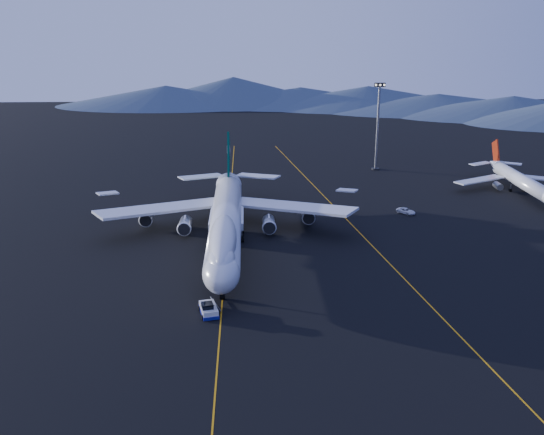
{
  "coord_description": "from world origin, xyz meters",
  "views": [
    {
      "loc": [
        4.43,
        -123.27,
        46.46
      ],
      "look_at": [
        9.93,
        0.91,
        6.0
      ],
      "focal_mm": 40.0,
      "sensor_mm": 36.0,
      "label": 1
    }
  ],
  "objects_px": {
    "floodlight_mast": "(378,126)",
    "pushback_tug": "(209,310)",
    "boeing_747": "(226,220)",
    "service_van": "(406,211)",
    "second_jet": "(519,180)"
  },
  "relations": [
    {
      "from": "boeing_747",
      "to": "pushback_tug",
      "type": "relative_size",
      "value": 12.74
    },
    {
      "from": "second_jet",
      "to": "pushback_tug",
      "type": "bearing_deg",
      "value": -128.7
    },
    {
      "from": "boeing_747",
      "to": "service_van",
      "type": "height_order",
      "value": "boeing_747"
    },
    {
      "from": "boeing_747",
      "to": "floodlight_mast",
      "type": "relative_size",
      "value": 2.59
    },
    {
      "from": "pushback_tug",
      "to": "service_van",
      "type": "height_order",
      "value": "pushback_tug"
    },
    {
      "from": "second_jet",
      "to": "service_van",
      "type": "height_order",
      "value": "second_jet"
    },
    {
      "from": "service_van",
      "to": "floodlight_mast",
      "type": "bearing_deg",
      "value": 48.63
    },
    {
      "from": "boeing_747",
      "to": "pushback_tug",
      "type": "height_order",
      "value": "boeing_747"
    },
    {
      "from": "boeing_747",
      "to": "floodlight_mast",
      "type": "height_order",
      "value": "floodlight_mast"
    },
    {
      "from": "floodlight_mast",
      "to": "pushback_tug",
      "type": "bearing_deg",
      "value": -115.88
    },
    {
      "from": "pushback_tug",
      "to": "floodlight_mast",
      "type": "relative_size",
      "value": 0.2
    },
    {
      "from": "boeing_747",
      "to": "second_jet",
      "type": "relative_size",
      "value": 1.73
    },
    {
      "from": "boeing_747",
      "to": "floodlight_mast",
      "type": "bearing_deg",
      "value": 55.72
    },
    {
      "from": "second_jet",
      "to": "floodlight_mast",
      "type": "xyz_separation_m",
      "value": [
        -34.9,
        29.09,
        10.56
      ]
    },
    {
      "from": "service_van",
      "to": "floodlight_mast",
      "type": "height_order",
      "value": "floodlight_mast"
    }
  ]
}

